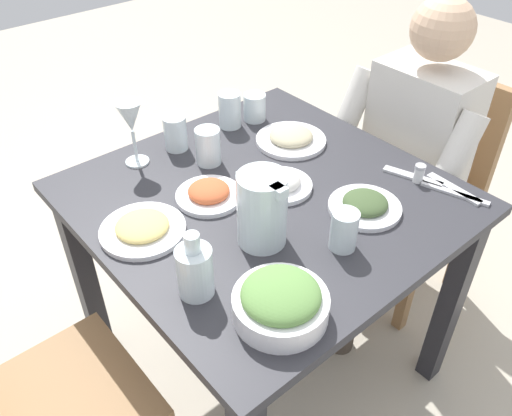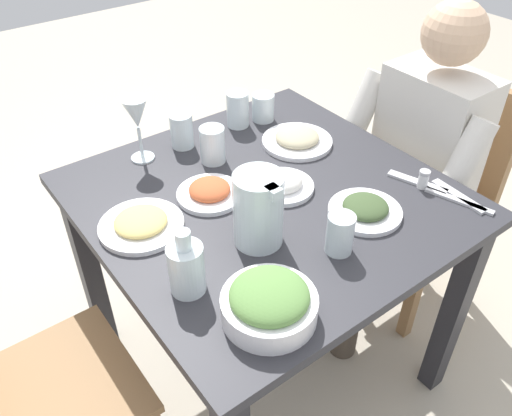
{
  "view_description": "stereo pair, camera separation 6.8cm",
  "coord_description": "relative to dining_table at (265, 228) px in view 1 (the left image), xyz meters",
  "views": [
    {
      "loc": [
        -0.86,
        0.76,
        1.61
      ],
      "look_at": [
        -0.02,
        0.05,
        0.74
      ],
      "focal_mm": 36.85,
      "sensor_mm": 36.0,
      "label": 1
    },
    {
      "loc": [
        -0.9,
        0.71,
        1.61
      ],
      "look_at": [
        -0.02,
        0.05,
        0.74
      ],
      "focal_mm": 36.85,
      "sensor_mm": 36.0,
      "label": 2
    }
  ],
  "objects": [
    {
      "name": "chair_near",
      "position": [
        -0.05,
        -0.75,
        -0.14
      ],
      "size": [
        0.4,
        0.4,
        0.87
      ],
      "color": "#997047",
      "rests_on": "ground_plane"
    },
    {
      "name": "salt_shaker",
      "position": [
        -0.23,
        -0.36,
        0.15
      ],
      "size": [
        0.03,
        0.03,
        0.05
      ],
      "color": "white",
      "rests_on": "dining_table"
    },
    {
      "name": "plate_dolmas",
      "position": [
        -0.22,
        -0.15,
        0.14
      ],
      "size": [
        0.19,
        0.19,
        0.04
      ],
      "color": "white",
      "rests_on": "dining_table"
    },
    {
      "name": "water_pitcher",
      "position": [
        -0.13,
        0.13,
        0.22
      ],
      "size": [
        0.16,
        0.12,
        0.19
      ],
      "color": "silver",
      "rests_on": "dining_table"
    },
    {
      "name": "water_glass_far_right",
      "position": [
        -0.28,
        -0.0,
        0.17
      ],
      "size": [
        0.07,
        0.07,
        0.1
      ],
      "primitive_type": "cylinder",
      "color": "silver",
      "rests_on": "dining_table"
    },
    {
      "name": "chair_far",
      "position": [
        -0.01,
        0.75,
        -0.14
      ],
      "size": [
        0.4,
        0.4,
        0.87
      ],
      "color": "#997047",
      "rests_on": "ground_plane"
    },
    {
      "name": "plate_yoghurt",
      "position": [
        -0.01,
        -0.05,
        0.14
      ],
      "size": [
        0.17,
        0.17,
        0.05
      ],
      "color": "white",
      "rests_on": "dining_table"
    },
    {
      "name": "water_glass_far_left",
      "position": [
        0.23,
        0.03,
        0.18
      ],
      "size": [
        0.07,
        0.07,
        0.11
      ],
      "primitive_type": "cylinder",
      "color": "silver",
      "rests_on": "dining_table"
    },
    {
      "name": "ground_plane",
      "position": [
        0.0,
        0.0,
        -0.63
      ],
      "size": [
        8.0,
        8.0,
        0.0
      ],
      "primitive_type": "plane",
      "color": "#B7AD99"
    },
    {
      "name": "salad_bowl",
      "position": [
        -0.34,
        0.26,
        0.16
      ],
      "size": [
        0.2,
        0.2,
        0.09
      ],
      "color": "white",
      "rests_on": "dining_table"
    },
    {
      "name": "dining_table",
      "position": [
        0.0,
        0.0,
        0.0
      ],
      "size": [
        0.93,
        0.93,
        0.75
      ],
      "color": "#2D2D33",
      "rests_on": "ground_plane"
    },
    {
      "name": "water_glass_near_left",
      "position": [
        0.36,
        -0.16,
        0.18
      ],
      "size": [
        0.07,
        0.07,
        0.11
      ],
      "primitive_type": "cylinder",
      "color": "silver",
      "rests_on": "dining_table"
    },
    {
      "name": "water_glass_near_right",
      "position": [
        0.34,
        -0.25,
        0.17
      ],
      "size": [
        0.07,
        0.07,
        0.09
      ],
      "primitive_type": "cylinder",
      "color": "silver",
      "rests_on": "dining_table"
    },
    {
      "name": "wine_glass",
      "position": [
        0.36,
        0.19,
        0.26
      ],
      "size": [
        0.08,
        0.08,
        0.2
      ],
      "color": "silver",
      "rests_on": "dining_table"
    },
    {
      "name": "diner_near",
      "position": [
        -0.05,
        -0.55,
        0.01
      ],
      "size": [
        0.48,
        0.53,
        1.17
      ],
      "color": "silver",
      "rests_on": "ground_plane"
    },
    {
      "name": "oil_carafe",
      "position": [
        -0.17,
        0.35,
        0.18
      ],
      "size": [
        0.08,
        0.08,
        0.16
      ],
      "color": "silver",
      "rests_on": "dining_table"
    },
    {
      "name": "fork_near",
      "position": [
        -0.21,
        -0.37,
        0.13
      ],
      "size": [
        0.17,
        0.08,
        0.01
      ],
      "primitive_type": "cube",
      "rotation": [
        0.0,
        0.0,
        0.32
      ],
      "color": "silver",
      "rests_on": "dining_table"
    },
    {
      "name": "plate_rice_curry",
      "position": [
        0.08,
        0.13,
        0.14
      ],
      "size": [
        0.18,
        0.18,
        0.04
      ],
      "color": "white",
      "rests_on": "dining_table"
    },
    {
      "name": "knife_near",
      "position": [
        -0.34,
        -0.39,
        0.13
      ],
      "size": [
        0.18,
        0.07,
        0.01
      ],
      "primitive_type": "cube",
      "rotation": [
        0.0,
        0.0,
        0.29
      ],
      "color": "silver",
      "rests_on": "dining_table"
    },
    {
      "name": "fork_far",
      "position": [
        -0.32,
        -0.41,
        0.13
      ],
      "size": [
        0.17,
        0.04,
        0.01
      ],
      "primitive_type": "cube",
      "rotation": [
        0.0,
        0.0,
        -0.07
      ],
      "color": "silver",
      "rests_on": "dining_table"
    },
    {
      "name": "water_glass_center",
      "position": [
        0.35,
        0.05,
        0.18
      ],
      "size": [
        0.07,
        0.07,
        0.11
      ],
      "primitive_type": "cylinder",
      "color": "silver",
      "rests_on": "dining_table"
    },
    {
      "name": "plate_fries",
      "position": [
        0.08,
        0.34,
        0.14
      ],
      "size": [
        0.21,
        0.21,
        0.04
      ],
      "color": "white",
      "rests_on": "dining_table"
    },
    {
      "name": "plate_beans",
      "position": [
        0.15,
        -0.24,
        0.14
      ],
      "size": [
        0.22,
        0.22,
        0.04
      ],
      "color": "white",
      "rests_on": "dining_table"
    }
  ]
}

